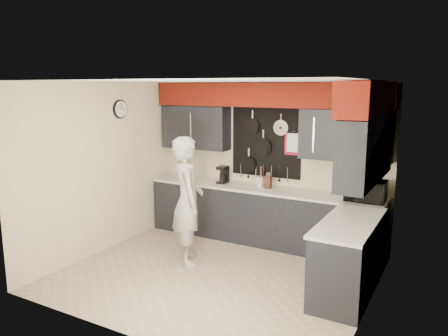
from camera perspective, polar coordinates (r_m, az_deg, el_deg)
The scene contains 10 objects.
ground at distance 6.17m, azimuth -1.00°, elevation -13.64°, with size 4.00×4.00×0.00m, color tan.
back_wall_assembly at distance 7.07m, azimuth 5.56°, elevation 6.32°, with size 4.00×0.36×2.60m.
right_wall_assembly at distance 5.25m, azimuth 18.26°, elevation 3.60°, with size 0.36×3.50×2.60m.
left_wall_assembly at distance 6.96m, azimuth -15.33°, elevation 0.31°, with size 0.05×3.50×2.60m.
base_cabinets at distance 6.76m, azimuth 7.49°, elevation -7.37°, with size 3.95×2.20×0.92m.
microwave at distance 6.53m, azimuth 18.00°, elevation -2.84°, with size 0.55×0.38×0.31m, color black.
knife_block at distance 7.03m, azimuth 5.80°, elevation -1.86°, with size 0.09×0.09×0.21m, color #391812.
utensil_crock at distance 7.14m, azimuth 4.71°, elevation -1.85°, with size 0.12×0.12×0.15m, color silver.
coffee_maker at distance 7.39m, azimuth -0.09°, elevation -0.80°, with size 0.17×0.20×0.29m.
person at distance 6.29m, azimuth -4.75°, elevation -4.26°, with size 0.68×0.44×1.85m, color #B0B0AD.
Camera 1 is at (2.82, -4.86, 2.54)m, focal length 35.00 mm.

